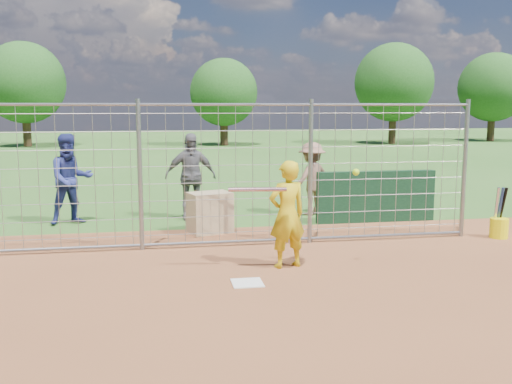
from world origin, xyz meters
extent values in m
plane|color=#2D591E|center=(0.00, 0.00, 0.00)|extent=(100.00, 100.00, 0.00)
plane|color=brown|center=(0.00, -3.00, 0.01)|extent=(18.00, 18.00, 0.00)
cube|color=silver|center=(0.00, -0.20, 0.01)|extent=(0.43, 0.43, 0.02)
cube|color=#11381E|center=(3.40, 3.60, 0.55)|extent=(2.60, 0.20, 1.10)
imported|color=gold|center=(0.74, 0.52, 0.83)|extent=(0.69, 0.54, 1.66)
imported|color=navy|center=(-3.01, 4.52, 0.95)|extent=(1.13, 1.01, 1.91)
imported|color=#5F5E63|center=(-0.50, 4.62, 0.95)|extent=(1.14, 0.53, 1.90)
imported|color=#90614E|center=(2.25, 4.63, 0.83)|extent=(1.24, 1.05, 1.66)
cube|color=tan|center=(-0.21, 3.16, 0.40)|extent=(0.93, 0.77, 0.80)
cylinder|color=silver|center=(0.24, 0.31, 1.26)|extent=(0.86, 0.18, 0.06)
sphere|color=#BBF519|center=(1.75, 0.32, 1.49)|extent=(0.10, 0.10, 0.10)
cylinder|color=#FAF20D|center=(5.13, 1.75, 0.19)|extent=(0.34, 0.34, 0.38)
cylinder|color=silver|center=(5.08, 1.80, 0.55)|extent=(0.10, 0.20, 0.85)
cylinder|color=navy|center=(5.15, 1.80, 0.55)|extent=(0.08, 0.23, 0.84)
cylinder|color=black|center=(5.20, 1.80, 0.55)|extent=(0.09, 0.24, 0.84)
cylinder|color=gray|center=(-1.50, 2.00, 1.30)|extent=(0.08, 0.08, 2.60)
cylinder|color=gray|center=(1.50, 2.00, 1.30)|extent=(0.08, 0.08, 2.60)
cylinder|color=gray|center=(4.50, 2.00, 1.30)|extent=(0.08, 0.08, 2.60)
cylinder|color=gray|center=(0.00, 2.00, 2.50)|extent=(9.00, 0.05, 0.05)
cylinder|color=gray|center=(0.00, 2.00, 0.08)|extent=(9.00, 0.05, 0.05)
cube|color=gray|center=(0.00, 2.00, 1.25)|extent=(9.00, 0.02, 2.50)
cylinder|color=#3F2B19|center=(-9.00, 29.00, 1.26)|extent=(0.50, 0.50, 2.52)
sphere|color=#26561E|center=(-9.00, 29.00, 3.85)|extent=(4.90, 4.90, 4.90)
cylinder|color=#3F2B19|center=(3.00, 28.00, 1.08)|extent=(0.50, 0.50, 2.16)
sphere|color=#26561E|center=(3.00, 28.00, 3.30)|extent=(4.20, 4.20, 4.20)
cylinder|color=#3F2B19|center=(14.00, 27.50, 1.30)|extent=(0.50, 0.50, 2.59)
sphere|color=#26561E|center=(14.00, 27.50, 3.96)|extent=(5.04, 5.04, 5.04)
cylinder|color=#3F2B19|center=(22.00, 29.00, 1.22)|extent=(0.50, 0.50, 2.45)
sphere|color=#26561E|center=(22.00, 29.00, 3.74)|extent=(4.76, 4.76, 4.76)
camera|label=1|loc=(-1.21, -7.84, 2.48)|focal=40.00mm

